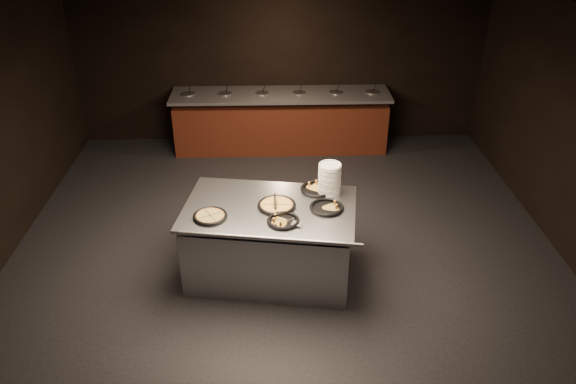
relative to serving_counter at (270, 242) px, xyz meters
name	(u,v)px	position (x,y,z in m)	size (l,w,h in m)	color
room	(287,166)	(0.19, 0.00, 1.00)	(7.02, 8.02, 2.92)	black
salad_bar	(281,125)	(0.19, 3.56, -0.01)	(3.70, 0.83, 1.18)	#5C2015
serving_counter	(270,242)	(0.00, 0.00, 0.00)	(2.11, 1.53, 0.93)	silver
plate_stack	(330,179)	(0.71, 0.32, 0.67)	(0.27, 0.27, 0.37)	white
pan_veggie_whole	(210,216)	(-0.65, -0.20, 0.51)	(0.38, 0.38, 0.04)	black
pan_cheese_whole	(277,205)	(0.08, 0.01, 0.51)	(0.44, 0.44, 0.04)	black
pan_cheese_slices_a	(317,189)	(0.57, 0.37, 0.51)	(0.40, 0.40, 0.04)	black
pan_cheese_slices_b	(283,221)	(0.15, -0.32, 0.51)	(0.36, 0.36, 0.04)	black
pan_veggie_slices	(327,207)	(0.65, -0.05, 0.51)	(0.39, 0.39, 0.04)	black
server_left	(275,201)	(0.06, 0.03, 0.56)	(0.08, 0.29, 0.14)	silver
server_right	(286,217)	(0.18, -0.34, 0.57)	(0.33, 0.19, 0.17)	silver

